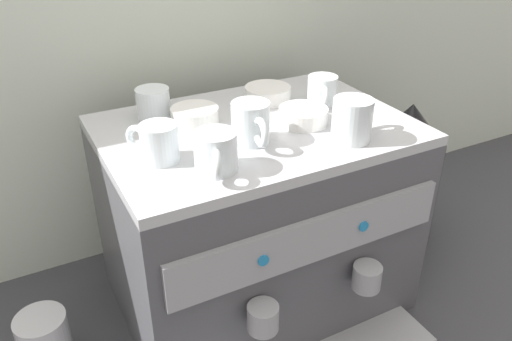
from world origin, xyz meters
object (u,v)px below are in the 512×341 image
(ceramic_cup_4, at_px, (154,103))
(ceramic_bowl_2, at_px, (268,94))
(ceramic_cup_0, at_px, (158,142))
(coffee_grinder, at_px, (402,175))
(ceramic_cup_3, at_px, (251,123))
(espresso_machine, at_px, (257,218))
(ceramic_bowl_1, at_px, (303,116))
(ceramic_cup_2, at_px, (353,119))
(ceramic_bowl_0, at_px, (195,116))
(milk_pitcher, at_px, (45,341))
(ceramic_cup_1, at_px, (216,152))
(ceramic_cup_5, at_px, (323,90))

(ceramic_cup_4, bearing_deg, ceramic_bowl_2, -6.45)
(ceramic_cup_0, xyz_separation_m, coffee_grinder, (0.66, 0.09, -0.28))
(ceramic_cup_0, relative_size, ceramic_cup_3, 0.81)
(espresso_machine, xyz_separation_m, ceramic_bowl_2, (0.08, 0.11, 0.23))
(espresso_machine, xyz_separation_m, coffee_grinder, (0.45, 0.04, -0.03))
(ceramic_cup_3, xyz_separation_m, ceramic_bowl_1, (0.13, 0.03, -0.02))
(espresso_machine, xyz_separation_m, ceramic_cup_4, (-0.16, 0.14, 0.25))
(espresso_machine, bearing_deg, coffee_grinder, 5.14)
(ceramic_cup_0, relative_size, ceramic_cup_2, 0.80)
(ceramic_bowl_0, height_order, milk_pitcher, ceramic_bowl_0)
(espresso_machine, distance_m, ceramic_cup_0, 0.33)
(ceramic_cup_1, xyz_separation_m, ceramic_bowl_0, (0.04, 0.19, -0.02))
(espresso_machine, distance_m, ceramic_cup_3, 0.26)
(ceramic_cup_2, height_order, ceramic_bowl_2, ceramic_cup_2)
(ceramic_bowl_0, relative_size, coffee_grinder, 0.25)
(ceramic_cup_2, height_order, coffee_grinder, ceramic_cup_2)
(ceramic_cup_4, xyz_separation_m, ceramic_bowl_1, (0.25, -0.17, -0.02))
(ceramic_cup_5, relative_size, milk_pitcher, 0.75)
(ceramic_cup_2, relative_size, ceramic_bowl_0, 1.19)
(espresso_machine, height_order, ceramic_bowl_2, ceramic_bowl_2)
(ceramic_cup_0, xyz_separation_m, ceramic_cup_3, (0.17, -0.01, 0.00))
(ceramic_bowl_1, bearing_deg, ceramic_bowl_0, 152.79)
(espresso_machine, xyz_separation_m, ceramic_cup_0, (-0.21, -0.05, 0.25))
(ceramic_cup_5, bearing_deg, ceramic_bowl_1, -143.07)
(ceramic_cup_1, distance_m, ceramic_bowl_0, 0.20)
(espresso_machine, xyz_separation_m, ceramic_cup_1, (-0.14, -0.13, 0.25))
(ceramic_bowl_0, relative_size, ceramic_bowl_1, 0.96)
(espresso_machine, xyz_separation_m, ceramic_cup_2, (0.13, -0.13, 0.26))
(ceramic_cup_1, xyz_separation_m, ceramic_cup_5, (0.32, 0.16, -0.00))
(espresso_machine, xyz_separation_m, milk_pitcher, (-0.46, 0.02, -0.15))
(ceramic_cup_3, distance_m, ceramic_bowl_2, 0.21)
(ceramic_cup_0, xyz_separation_m, ceramic_cup_2, (0.34, -0.09, 0.01))
(ceramic_cup_1, relative_size, ceramic_bowl_1, 1.09)
(espresso_machine, relative_size, ceramic_cup_4, 6.98)
(milk_pitcher, bearing_deg, ceramic_cup_1, -23.86)
(ceramic_bowl_1, bearing_deg, ceramic_cup_5, 36.93)
(ceramic_bowl_2, bearing_deg, espresso_machine, -127.53)
(espresso_machine, relative_size, ceramic_cup_2, 5.36)
(ceramic_bowl_1, height_order, ceramic_bowl_2, same)
(ceramic_cup_0, relative_size, ceramic_bowl_0, 0.96)
(ceramic_cup_1, xyz_separation_m, ceramic_bowl_1, (0.23, 0.10, -0.02))
(espresso_machine, bearing_deg, ceramic_cup_1, -138.51)
(ceramic_bowl_0, bearing_deg, ceramic_cup_1, -101.65)
(ceramic_cup_1, height_order, milk_pitcher, ceramic_cup_1)
(ceramic_cup_0, relative_size, coffee_grinder, 0.24)
(ceramic_cup_5, height_order, milk_pitcher, ceramic_cup_5)
(ceramic_cup_1, xyz_separation_m, ceramic_bowl_2, (0.23, 0.23, -0.02))
(ceramic_cup_5, xyz_separation_m, milk_pitcher, (-0.64, -0.02, -0.40))
(ceramic_cup_2, bearing_deg, ceramic_cup_1, 178.61)
(ceramic_cup_1, bearing_deg, ceramic_cup_5, 27.16)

